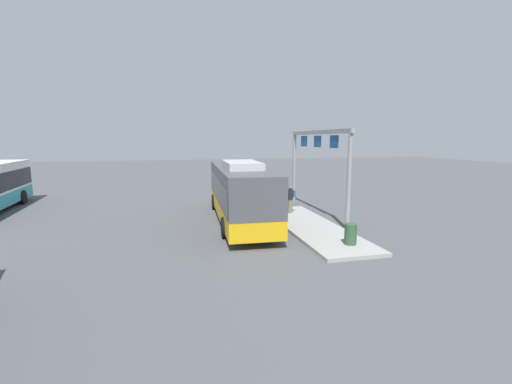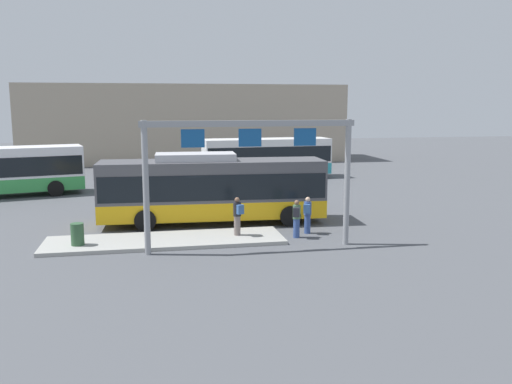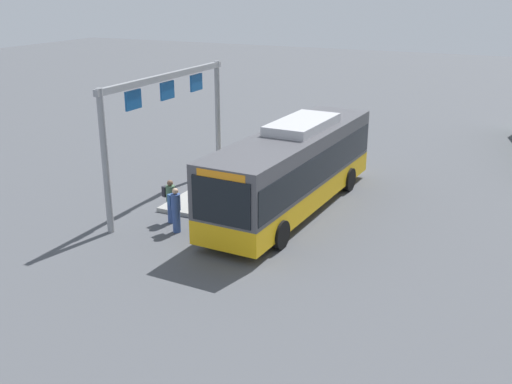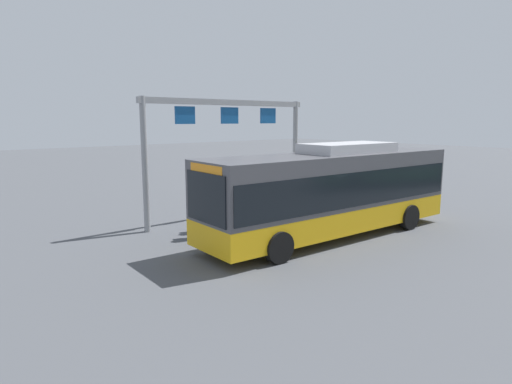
# 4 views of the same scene
# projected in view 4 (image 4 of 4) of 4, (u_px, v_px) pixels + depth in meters

# --- Properties ---
(ground_plane) EXTENTS (120.00, 120.00, 0.00)m
(ground_plane) POSITION_uv_depth(u_px,v_px,m) (331.00, 236.00, 16.42)
(ground_plane) COLOR #4C4F54
(platform_curb) EXTENTS (10.00, 2.80, 0.16)m
(platform_curb) POSITION_uv_depth(u_px,v_px,m) (310.00, 211.00, 20.44)
(platform_curb) COLOR #9E9E99
(platform_curb) RESTS_ON ground
(bus_main) EXTENTS (10.94, 3.06, 3.46)m
(bus_main) POSITION_uv_depth(u_px,v_px,m) (332.00, 188.00, 16.13)
(bus_main) COLOR #EAAD14
(bus_main) RESTS_ON ground
(person_boarding) EXTENTS (0.46, 0.59, 1.67)m
(person_boarding) POSITION_uv_depth(u_px,v_px,m) (205.00, 209.00, 16.91)
(person_boarding) COLOR #334C8C
(person_boarding) RESTS_ON ground
(person_waiting_near) EXTENTS (0.50, 0.60, 1.67)m
(person_waiting_near) POSITION_uv_depth(u_px,v_px,m) (199.00, 215.00, 15.97)
(person_waiting_near) COLOR #334C8C
(person_waiting_near) RESTS_ON ground
(person_waiting_mid) EXTENTS (0.48, 0.60, 1.67)m
(person_waiting_mid) POSITION_uv_depth(u_px,v_px,m) (260.00, 199.00, 18.28)
(person_waiting_mid) COLOR slate
(person_waiting_mid) RESTS_ON platform_curb
(platform_sign_gantry) EXTENTS (8.51, 0.24, 5.20)m
(platform_sign_gantry) POSITION_uv_depth(u_px,v_px,m) (230.00, 134.00, 19.03)
(platform_sign_gantry) COLOR gray
(platform_sign_gantry) RESTS_ON ground
(trash_bin) EXTENTS (0.52, 0.52, 0.90)m
(trash_bin) POSITION_uv_depth(u_px,v_px,m) (351.00, 191.00, 22.86)
(trash_bin) COLOR #2D5133
(trash_bin) RESTS_ON platform_curb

